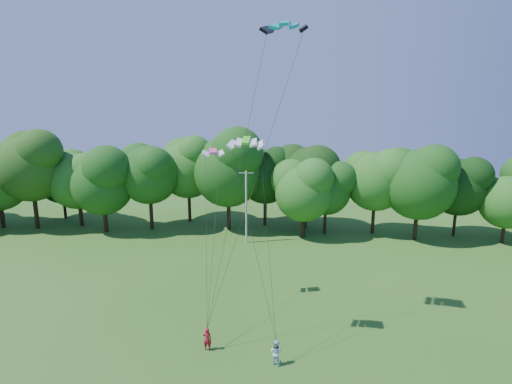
# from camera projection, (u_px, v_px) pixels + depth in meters

# --- Properties ---
(utility_pole) EXTENTS (1.74, 0.24, 8.72)m
(utility_pole) POSITION_uv_depth(u_px,v_px,m) (246.00, 207.00, 47.11)
(utility_pole) COLOR beige
(utility_pole) RESTS_ON ground
(kite_flyer_left) EXTENTS (0.60, 0.41, 1.63)m
(kite_flyer_left) POSITION_uv_depth(u_px,v_px,m) (207.00, 339.00, 26.75)
(kite_flyer_left) COLOR #A41523
(kite_flyer_left) RESTS_ON ground
(kite_flyer_right) EXTENTS (1.01, 0.94, 1.66)m
(kite_flyer_right) POSITION_uv_depth(u_px,v_px,m) (276.00, 352.00, 25.29)
(kite_flyer_right) COLOR #B4DBFA
(kite_flyer_right) RESTS_ON ground
(kite_teal) EXTENTS (3.18, 1.74, 0.58)m
(kite_teal) POSITION_uv_depth(u_px,v_px,m) (285.00, 23.00, 26.03)
(kite_teal) COLOR #05A2A3
(kite_teal) RESTS_ON ground
(kite_green) EXTENTS (2.32, 1.09, 0.48)m
(kite_green) POSITION_uv_depth(u_px,v_px,m) (246.00, 141.00, 25.27)
(kite_green) COLOR #4AD920
(kite_green) RESTS_ON ground
(kite_pink) EXTENTS (1.92, 1.29, 0.39)m
(kite_pink) POSITION_uv_depth(u_px,v_px,m) (213.00, 151.00, 31.38)
(kite_pink) COLOR #F945A9
(kite_pink) RESTS_ON ground
(tree_back_west) EXTENTS (9.48, 9.48, 13.79)m
(tree_back_west) POSITION_uv_depth(u_px,v_px,m) (30.00, 165.00, 51.85)
(tree_back_west) COLOR #312413
(tree_back_west) RESTS_ON ground
(tree_back_center) EXTENTS (8.74, 8.74, 12.71)m
(tree_back_center) POSITION_uv_depth(u_px,v_px,m) (306.00, 169.00, 52.41)
(tree_back_center) COLOR #311E13
(tree_back_center) RESTS_ON ground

